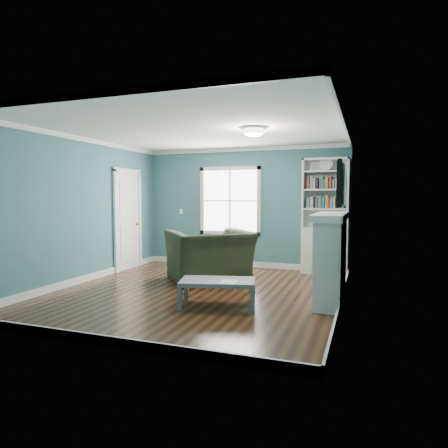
% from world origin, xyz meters
% --- Properties ---
extents(floor, '(5.00, 5.00, 0.00)m').
position_xyz_m(floor, '(0.00, 0.00, 0.00)').
color(floor, black).
rests_on(floor, ground).
extents(room_walls, '(5.00, 5.00, 5.00)m').
position_xyz_m(room_walls, '(0.00, 0.00, 1.58)').
color(room_walls, '#386F6F').
rests_on(room_walls, ground).
extents(trim, '(4.50, 5.00, 2.60)m').
position_xyz_m(trim, '(0.00, 0.00, 1.24)').
color(trim, white).
rests_on(trim, ground).
extents(window, '(1.40, 0.06, 1.50)m').
position_xyz_m(window, '(-0.30, 2.49, 1.45)').
color(window, white).
rests_on(window, room_walls).
extents(bookshelf, '(0.90, 0.35, 2.31)m').
position_xyz_m(bookshelf, '(1.77, 2.30, 0.92)').
color(bookshelf, silver).
rests_on(bookshelf, ground).
extents(fireplace, '(0.44, 1.58, 1.30)m').
position_xyz_m(fireplace, '(2.08, 0.20, 0.64)').
color(fireplace, black).
rests_on(fireplace, ground).
extents(tv, '(0.06, 1.10, 0.65)m').
position_xyz_m(tv, '(2.20, 0.20, 1.72)').
color(tv, black).
rests_on(tv, fireplace).
extents(door, '(0.12, 0.98, 2.17)m').
position_xyz_m(door, '(-2.22, 1.40, 1.07)').
color(door, silver).
rests_on(door, ground).
extents(ceiling_fixture, '(0.38, 0.38, 0.15)m').
position_xyz_m(ceiling_fixture, '(0.90, 0.10, 2.55)').
color(ceiling_fixture, white).
rests_on(ceiling_fixture, room_walls).
extents(light_switch, '(0.08, 0.01, 0.12)m').
position_xyz_m(light_switch, '(-1.50, 2.48, 1.20)').
color(light_switch, white).
rests_on(light_switch, room_walls).
extents(recliner, '(1.66, 1.62, 1.23)m').
position_xyz_m(recliner, '(-0.15, 0.90, 0.62)').
color(recliner, black).
rests_on(recliner, ground).
extents(coffee_table, '(1.15, 0.81, 0.38)m').
position_xyz_m(coffee_table, '(0.60, -0.67, 0.33)').
color(coffee_table, '#505A60').
rests_on(coffee_table, ground).
extents(paper_sheet, '(0.25, 0.31, 0.00)m').
position_xyz_m(paper_sheet, '(0.80, -0.75, 0.38)').
color(paper_sheet, white).
rests_on(paper_sheet, coffee_table).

